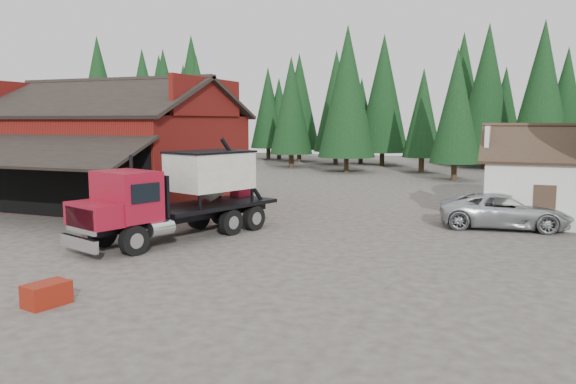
% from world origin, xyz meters
% --- Properties ---
extents(ground, '(120.00, 120.00, 0.00)m').
position_xyz_m(ground, '(0.00, 0.00, 0.00)').
color(ground, '#423934').
rests_on(ground, ground).
extents(red_barn, '(12.80, 13.63, 7.18)m').
position_xyz_m(red_barn, '(-11.00, 9.90, 2.69)').
color(red_barn, maroon).
rests_on(red_barn, ground).
extents(farmhouse, '(8.60, 6.42, 4.65)m').
position_xyz_m(farmhouse, '(13.00, 13.00, 1.67)').
color(farmhouse, silver).
rests_on(farmhouse, ground).
extents(conifer_backdrop, '(76.00, 16.00, 16.00)m').
position_xyz_m(conifer_backdrop, '(0.00, 42.00, 0.00)').
color(conifer_backdrop, black).
rests_on(conifer_backdrop, ground).
extents(near_pine_a, '(4.40, 4.40, 11.40)m').
position_xyz_m(near_pine_a, '(-22.00, 28.00, 6.39)').
color(near_pine_a, '#382619').
rests_on(near_pine_a, ground).
extents(near_pine_b, '(3.96, 3.96, 10.40)m').
position_xyz_m(near_pine_b, '(6.00, 30.00, 5.89)').
color(near_pine_b, '#382619').
rests_on(near_pine_b, ground).
extents(near_pine_d, '(5.28, 5.28, 13.40)m').
position_xyz_m(near_pine_d, '(-4.00, 34.00, 7.39)').
color(near_pine_d, '#382619').
rests_on(near_pine_d, ground).
extents(feed_truck, '(5.24, 9.26, 4.05)m').
position_xyz_m(feed_truck, '(-2.28, 2.89, 1.89)').
color(feed_truck, black).
rests_on(feed_truck, ground).
extents(silver_car, '(5.82, 3.16, 1.55)m').
position_xyz_m(silver_car, '(9.91, 10.00, 0.77)').
color(silver_car, '#B5B8BD').
rests_on(silver_car, ground).
extents(equip_box, '(0.94, 1.23, 0.60)m').
position_xyz_m(equip_box, '(-1.05, -5.61, 0.30)').
color(equip_box, maroon).
rests_on(equip_box, ground).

